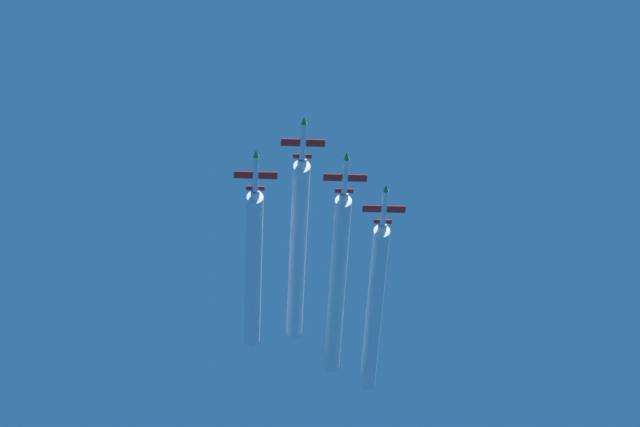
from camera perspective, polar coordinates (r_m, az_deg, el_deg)
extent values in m
cylinder|color=silver|center=(381.09, -0.45, 1.93)|extent=(1.08, 9.31, 1.08)
cone|color=#198C33|center=(377.01, -0.42, 2.47)|extent=(1.02, 1.57, 1.02)
ellipsoid|color=#0C263F|center=(379.85, -0.44, 2.19)|extent=(0.59, 2.16, 0.49)
cube|color=red|center=(381.39, -0.45, 1.88)|extent=(7.84, 1.86, 0.12)
cube|color=red|center=(384.29, -0.47, 1.52)|extent=(3.33, 1.08, 0.12)
cube|color=#198C33|center=(385.12, -0.47, 1.68)|extent=(0.10, 1.27, 1.67)
cylinder|color=black|center=(384.80, -0.47, 1.45)|extent=(0.81, 0.59, 0.81)
cylinder|color=silver|center=(386.02, 0.67, 1.00)|extent=(1.08, 9.31, 1.08)
cone|color=#198C33|center=(381.89, 0.71, 1.53)|extent=(1.02, 1.57, 1.02)
ellipsoid|color=#0C263F|center=(384.76, 0.68, 1.25)|extent=(0.59, 2.16, 0.49)
cube|color=red|center=(386.33, 0.67, 0.95)|extent=(7.84, 1.86, 0.12)
cube|color=red|center=(389.26, 0.64, 0.60)|extent=(3.33, 1.08, 0.12)
cube|color=#198C33|center=(390.08, 0.64, 0.76)|extent=(0.10, 1.27, 1.67)
cylinder|color=black|center=(389.78, 0.64, 0.54)|extent=(0.81, 0.59, 0.81)
cylinder|color=silver|center=(386.33, -1.71, 1.07)|extent=(1.08, 9.31, 1.08)
cone|color=#198C33|center=(382.19, -1.70, 1.60)|extent=(1.02, 1.57, 1.02)
ellipsoid|color=#0C263F|center=(385.07, -1.70, 1.32)|extent=(0.59, 2.16, 0.49)
cube|color=red|center=(386.63, -1.71, 1.02)|extent=(7.84, 1.86, 0.12)
cube|color=red|center=(389.57, -1.72, 0.67)|extent=(3.33, 1.08, 0.12)
cube|color=#198C33|center=(390.39, -1.71, 0.83)|extent=(0.10, 1.27, 1.67)
cylinder|color=black|center=(390.09, -1.72, 0.61)|extent=(0.81, 0.59, 0.81)
cylinder|color=silver|center=(392.11, 1.70, 0.17)|extent=(1.08, 9.31, 1.08)
cone|color=#198C33|center=(387.93, 1.75, 0.68)|extent=(1.02, 1.57, 1.02)
ellipsoid|color=#0C263F|center=(390.83, 1.72, 0.41)|extent=(0.59, 2.16, 0.49)
cube|color=red|center=(392.42, 1.70, 0.12)|extent=(7.84, 1.86, 0.12)
cube|color=red|center=(395.39, 1.66, -0.22)|extent=(3.33, 1.08, 0.12)
cube|color=#198C33|center=(396.19, 1.66, -0.05)|extent=(0.10, 1.27, 1.67)
cylinder|color=black|center=(395.91, 1.66, -0.28)|extent=(0.81, 0.59, 0.81)
cylinder|color=white|center=(401.62, -0.57, -0.57)|extent=(1.64, 43.55, 1.64)
cylinder|color=white|center=(405.72, -0.59, -1.03)|extent=(3.11, 50.08, 3.11)
cylinder|color=white|center=(407.44, 0.49, -1.49)|extent=(1.64, 45.17, 1.64)
cylinder|color=white|center=(411.74, 0.45, -1.95)|extent=(3.11, 51.94, 3.11)
cylinder|color=white|center=(405.12, -1.76, -1.14)|extent=(1.64, 38.49, 1.64)
cylinder|color=white|center=(408.77, -1.77, -1.54)|extent=(3.11, 44.26, 3.11)
cylinder|color=white|center=(412.85, 1.48, -2.15)|extent=(1.64, 42.94, 1.64)
cylinder|color=white|center=(416.97, 1.44, -2.58)|extent=(3.11, 49.38, 3.11)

